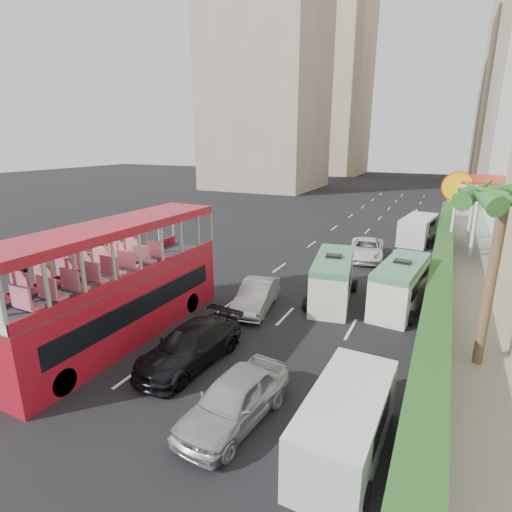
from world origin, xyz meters
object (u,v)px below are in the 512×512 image
Objects in this scene: minibus_far at (400,285)px; panel_van_near at (346,424)px; car_black at (191,363)px; palm_tree at (490,283)px; shell_station at (503,216)px; minibus_near at (333,279)px; car_silver_lane_b at (235,420)px; panel_van_far at (418,230)px; car_silver_lane_a at (256,309)px; double_decker_bus at (118,282)px; van_asset at (366,258)px.

minibus_far is 1.16× the size of panel_van_near.
car_black is 11.42m from palm_tree.
panel_van_near is at bearing -102.58° from shell_station.
minibus_near reaches higher than minibus_far.
minibus_far is at bearing -111.13° from shell_station.
car_silver_lane_b is 0.96× the size of panel_van_near.
car_black is at bearing -97.12° from panel_van_far.
car_black is 26.59m from shell_station.
car_silver_lane_a is 0.54× the size of shell_station.
double_decker_bus is 28.02m from shell_station.
shell_station is (16.00, 23.00, 0.22)m from double_decker_bus.
double_decker_bus is 2.48× the size of car_silver_lane_b.
panel_van_far reaches higher than car_black.
minibus_near is 1.02× the size of panel_van_far.
double_decker_bus is at bearing 178.26° from car_black.
double_decker_bus is 7.01m from car_silver_lane_a.
shell_station is (5.58, 14.45, 1.55)m from minibus_far.
minibus_far is at bearing -76.67° from van_asset.
shell_station reaches higher than van_asset.
car_silver_lane_b is 0.69× the size of palm_tree.
car_black is at bearing -108.93° from van_asset.
panel_van_far is at bearing 92.34° from panel_van_near.
panel_van_near is at bearing -88.83° from van_asset.
panel_van_near is at bearing -13.65° from double_decker_bus.
panel_van_far is (3.05, 15.61, -0.13)m from minibus_near.
panel_van_near is (-0.11, -11.05, -0.27)m from minibus_far.
van_asset is 14.76m from palm_tree.
car_silver_lane_a is 10.06m from panel_van_near.
palm_tree reaches higher than van_asset.
minibus_near is (3.22, 8.46, 1.21)m from car_black.
palm_tree is 0.80× the size of shell_station.
shell_station is at bearing 55.18° from double_decker_bus.
minibus_near is 10.96m from panel_van_near.
palm_tree is at bearing -71.91° from panel_van_far.
panel_van_near is at bearing -60.19° from car_silver_lane_a.
panel_van_near is 26.19m from shell_station.
minibus_far is (6.49, 3.32, 1.20)m from car_silver_lane_a.
double_decker_bus reaches higher than car_silver_lane_b.
double_decker_bus is 2.37× the size of panel_van_near.
minibus_near reaches higher than car_black.
panel_van_far is (6.20, 18.34, 1.07)m from car_silver_lane_a.
car_silver_lane_b is at bearing -89.38° from panel_van_far.
double_decker_bus is at bearing 168.31° from panel_van_near.
car_silver_lane_b is 0.89× the size of car_black.
panel_van_far is at bearing 80.96° from car_black.
palm_tree reaches higher than shell_station.
shell_station is (2.20, 19.00, -0.63)m from palm_tree.
minibus_far is at bearing 39.39° from double_decker_bus.
car_silver_lane_b reaches higher than van_asset.
car_silver_lane_a is at bearing -113.83° from van_asset.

